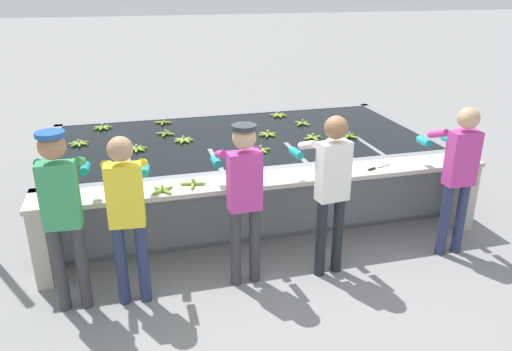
{
  "coord_description": "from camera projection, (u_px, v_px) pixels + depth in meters",
  "views": [
    {
      "loc": [
        -1.5,
        -4.63,
        2.93
      ],
      "look_at": [
        0.0,
        0.97,
        0.63
      ],
      "focal_mm": 35.0,
      "sensor_mm": 36.0,
      "label": 1
    }
  ],
  "objects": [
    {
      "name": "knife_1",
      "position": [
        451.0,
        161.0,
        5.93
      ],
      "size": [
        0.3,
        0.23,
        0.02
      ],
      "color": "silver",
      "rests_on": "work_ledge"
    },
    {
      "name": "banana_bunch_floating_0",
      "position": [
        268.0,
        134.0,
        6.92
      ],
      "size": [
        0.28,
        0.27,
        0.08
      ],
      "color": "#7FAD33",
      "rests_on": "wash_tank"
    },
    {
      "name": "banana_bunch_floating_8",
      "position": [
        103.0,
        127.0,
        7.23
      ],
      "size": [
        0.28,
        0.28,
        0.08
      ],
      "color": "#7FAD33",
      "rests_on": "wash_tank"
    },
    {
      "name": "banana_bunch_floating_3",
      "position": [
        137.0,
        149.0,
        6.32
      ],
      "size": [
        0.28,
        0.28,
        0.08
      ],
      "color": "#7FAD33",
      "rests_on": "wash_tank"
    },
    {
      "name": "banana_bunch_floating_5",
      "position": [
        349.0,
        136.0,
        6.83
      ],
      "size": [
        0.24,
        0.24,
        0.08
      ],
      "color": "#75A333",
      "rests_on": "wash_tank"
    },
    {
      "name": "worker_3",
      "position": [
        331.0,
        181.0,
        4.98
      ],
      "size": [
        0.46,
        0.74,
        1.72
      ],
      "color": "#1E2328",
      "rests_on": "ground"
    },
    {
      "name": "wash_tank",
      "position": [
        242.0,
        168.0,
        7.01
      ],
      "size": [
        5.1,
        2.64,
        0.9
      ],
      "color": "gray",
      "rests_on": "ground"
    },
    {
      "name": "banana_bunch_floating_1",
      "position": [
        278.0,
        115.0,
        7.88
      ],
      "size": [
        0.27,
        0.28,
        0.08
      ],
      "color": "#93BC3D",
      "rests_on": "wash_tank"
    },
    {
      "name": "banana_bunch_floating_4",
      "position": [
        184.0,
        140.0,
        6.67
      ],
      "size": [
        0.28,
        0.28,
        0.08
      ],
      "color": "#93BC3D",
      "rests_on": "wash_tank"
    },
    {
      "name": "banana_bunch_ledge_2",
      "position": [
        162.0,
        190.0,
        5.08
      ],
      "size": [
        0.25,
        0.25,
        0.08
      ],
      "color": "#75A333",
      "rests_on": "work_ledge"
    },
    {
      "name": "banana_bunch_floating_2",
      "position": [
        79.0,
        143.0,
        6.53
      ],
      "size": [
        0.28,
        0.28,
        0.08
      ],
      "color": "#7FAD33",
      "rests_on": "wash_tank"
    },
    {
      "name": "banana_bunch_floating_10",
      "position": [
        302.0,
        123.0,
        7.43
      ],
      "size": [
        0.25,
        0.25,
        0.08
      ],
      "color": "#8CB738",
      "rests_on": "wash_tank"
    },
    {
      "name": "banana_bunch_floating_9",
      "position": [
        260.0,
        150.0,
        6.29
      ],
      "size": [
        0.27,
        0.28,
        0.08
      ],
      "color": "#7FAD33",
      "rests_on": "wash_tank"
    },
    {
      "name": "banana_bunch_floating_7",
      "position": [
        166.0,
        134.0,
        6.94
      ],
      "size": [
        0.27,
        0.27,
        0.08
      ],
      "color": "#7FAD33",
      "rests_on": "wash_tank"
    },
    {
      "name": "worker_2",
      "position": [
        244.0,
        190.0,
        4.82
      ],
      "size": [
        0.42,
        0.73,
        1.68
      ],
      "color": "#38383D",
      "rests_on": "ground"
    },
    {
      "name": "banana_bunch_ledge_1",
      "position": [
        336.0,
        170.0,
        5.62
      ],
      "size": [
        0.28,
        0.28,
        0.08
      ],
      "color": "#93BC3D",
      "rests_on": "work_ledge"
    },
    {
      "name": "worker_0",
      "position": [
        62.0,
        204.0,
        4.4
      ],
      "size": [
        0.44,
        0.74,
        1.74
      ],
      "color": "#38383D",
      "rests_on": "ground"
    },
    {
      "name": "banana_bunch_floating_11",
      "position": [
        163.0,
        122.0,
        7.48
      ],
      "size": [
        0.28,
        0.28,
        0.08
      ],
      "color": "#7FAD33",
      "rests_on": "wash_tank"
    },
    {
      "name": "knife_0",
      "position": [
        376.0,
        168.0,
        5.71
      ],
      "size": [
        0.34,
        0.16,
        0.02
      ],
      "color": "silver",
      "rests_on": "work_ledge"
    },
    {
      "name": "worker_4",
      "position": [
        459.0,
        168.0,
        5.37
      ],
      "size": [
        0.41,
        0.72,
        1.7
      ],
      "color": "navy",
      "rests_on": "ground"
    },
    {
      "name": "work_ledge",
      "position": [
        273.0,
        197.0,
        5.56
      ],
      "size": [
        5.1,
        0.45,
        0.9
      ],
      "color": "#B7B2A3",
      "rests_on": "ground"
    },
    {
      "name": "ground_plane",
      "position": [
        278.0,
        258.0,
        5.59
      ],
      "size": [
        80.0,
        80.0,
        0.0
      ],
      "primitive_type": "plane",
      "color": "gray",
      "rests_on": "ground"
    },
    {
      "name": "banana_bunch_floating_6",
      "position": [
        313.0,
        137.0,
        6.77
      ],
      "size": [
        0.28,
        0.28,
        0.08
      ],
      "color": "#93BC3D",
      "rests_on": "wash_tank"
    },
    {
      "name": "banana_bunch_ledge_0",
      "position": [
        193.0,
        184.0,
        5.24
      ],
      "size": [
        0.28,
        0.28,
        0.08
      ],
      "color": "#75A333",
      "rests_on": "work_ledge"
    },
    {
      "name": "worker_1",
      "position": [
        127.0,
        206.0,
        4.52
      ],
      "size": [
        0.45,
        0.73,
        1.67
      ],
      "color": "navy",
      "rests_on": "ground"
    }
  ]
}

